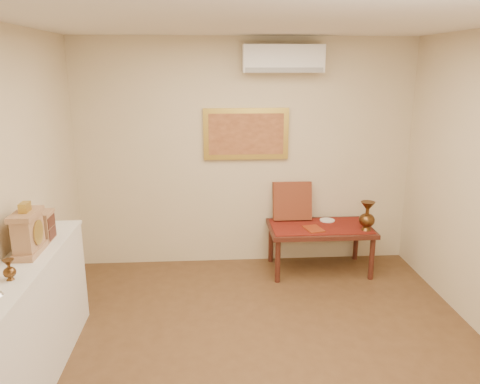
{
  "coord_description": "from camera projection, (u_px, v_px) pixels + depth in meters",
  "views": [
    {
      "loc": [
        -0.45,
        -3.23,
        2.38
      ],
      "look_at": [
        -0.15,
        1.15,
        1.19
      ],
      "focal_mm": 35.0,
      "sensor_mm": 36.0,
      "label": 1
    }
  ],
  "objects": [
    {
      "name": "wall_back",
      "position": [
        246.0,
        154.0,
        5.57
      ],
      "size": [
        4.0,
        0.02,
        2.7
      ],
      "primitive_type": "cube",
      "color": "beige",
      "rests_on": "ground"
    },
    {
      "name": "ceiling",
      "position": [
        274.0,
        15.0,
        3.05
      ],
      "size": [
        4.5,
        4.5,
        0.0
      ],
      "primitive_type": "plane",
      "rotation": [
        3.14,
        0.0,
        0.0
      ],
      "color": "silver",
      "rests_on": "ground"
    },
    {
      "name": "low_table",
      "position": [
        320.0,
        232.0,
        5.5
      ],
      "size": [
        1.2,
        0.7,
        0.55
      ],
      "color": "#471D15",
      "rests_on": "floor"
    },
    {
      "name": "mantel_clock",
      "position": [
        28.0,
        232.0,
        3.55
      ],
      "size": [
        0.17,
        0.36,
        0.41
      ],
      "color": "#AD7F59",
      "rests_on": "display_ledge"
    },
    {
      "name": "table_cloth",
      "position": [
        320.0,
        226.0,
        5.48
      ],
      "size": [
        1.14,
        0.59,
        0.01
      ],
      "primitive_type": "cube",
      "color": "maroon",
      "rests_on": "low_table"
    },
    {
      "name": "brass_urn_small",
      "position": [
        9.0,
        267.0,
        3.13
      ],
      "size": [
        0.09,
        0.09,
        0.19
      ],
      "primitive_type": null,
      "color": "brown",
      "rests_on": "display_ledge"
    },
    {
      "name": "wooden_chest",
      "position": [
        43.0,
        226.0,
        3.85
      ],
      "size": [
        0.16,
        0.21,
        0.24
      ],
      "color": "#AD7F59",
      "rests_on": "display_ledge"
    },
    {
      "name": "cushion",
      "position": [
        292.0,
        201.0,
        5.67
      ],
      "size": [
        0.46,
        0.19,
        0.47
      ],
      "primitive_type": "cube",
      "rotation": [
        -0.21,
        0.0,
        0.0
      ],
      "color": "#591114",
      "rests_on": "table_cloth"
    },
    {
      "name": "ac_unit",
      "position": [
        283.0,
        59.0,
        5.19
      ],
      "size": [
        0.9,
        0.25,
        0.3
      ],
      "color": "silver",
      "rests_on": "wall_back"
    },
    {
      "name": "floor",
      "position": [
        268.0,
        371.0,
        3.76
      ],
      "size": [
        4.5,
        4.5,
        0.0
      ],
      "primitive_type": "plane",
      "color": "brown",
      "rests_on": "ground"
    },
    {
      "name": "display_ledge",
      "position": [
        28.0,
        325.0,
        3.51
      ],
      "size": [
        0.37,
        2.02,
        0.98
      ],
      "color": "white",
      "rests_on": "floor"
    },
    {
      "name": "brass_urn_tall",
      "position": [
        367.0,
        213.0,
        5.3
      ],
      "size": [
        0.18,
        0.18,
        0.41
      ],
      "primitive_type": null,
      "color": "brown",
      "rests_on": "table_cloth"
    },
    {
      "name": "menu",
      "position": [
        314.0,
        229.0,
        5.36
      ],
      "size": [
        0.23,
        0.28,
        0.01
      ],
      "primitive_type": "cube",
      "rotation": [
        0.0,
        0.0,
        0.23
      ],
      "color": "maroon",
      "rests_on": "table_cloth"
    },
    {
      "name": "painting",
      "position": [
        246.0,
        134.0,
        5.48
      ],
      "size": [
        1.0,
        0.06,
        0.6
      ],
      "color": "gold",
      "rests_on": "wall_back"
    },
    {
      "name": "plate",
      "position": [
        327.0,
        220.0,
        5.66
      ],
      "size": [
        0.18,
        0.18,
        0.01
      ],
      "primitive_type": "cylinder",
      "color": "white",
      "rests_on": "table_cloth"
    }
  ]
}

